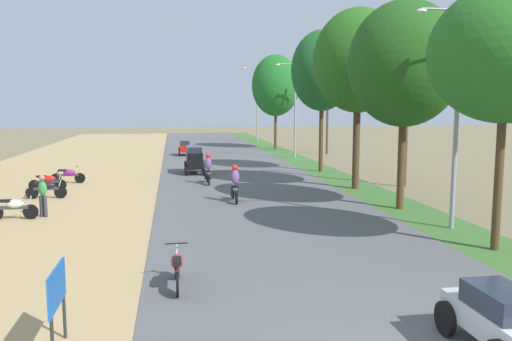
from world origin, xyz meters
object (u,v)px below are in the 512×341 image
(motorbike_ahead_fourth, at_px, (208,169))
(street_signboard, at_px, (57,293))
(car_hatchback_red, at_px, (185,147))
(median_tree_nearest, at_px, (506,54))
(parked_motorbike_second, at_px, (47,188))
(car_van_black, at_px, (194,158))
(motorbike_ahead_third, at_px, (235,184))
(car_sedan_silver, at_px, (498,317))
(median_tree_third, at_px, (358,61))
(streetlamp_mid, at_px, (295,103))
(motorbike_ahead_second, at_px, (177,266))
(parked_motorbike_fourth, at_px, (68,174))
(median_tree_fifth, at_px, (276,86))
(parked_motorbike_nearest, at_px, (14,207))
(utility_pole_far, at_px, (328,96))
(pedestrian_on_shoulder, at_px, (43,194))
(streetlamp_far, at_px, (257,99))
(parked_motorbike_third, at_px, (48,181))
(streetlamp_near, at_px, (457,102))
(utility_pole_near, at_px, (407,97))
(median_tree_second, at_px, (405,64))
(median_tree_fourth, at_px, (322,71))

(motorbike_ahead_fourth, bearing_deg, street_signboard, -101.66)
(car_hatchback_red, bearing_deg, median_tree_nearest, -74.33)
(parked_motorbike_second, relative_size, street_signboard, 1.20)
(car_van_black, relative_size, motorbike_ahead_third, 1.34)
(car_sedan_silver, bearing_deg, median_tree_third, 78.00)
(streetlamp_mid, relative_size, motorbike_ahead_second, 4.15)
(parked_motorbike_fourth, bearing_deg, median_tree_third, -15.38)
(parked_motorbike_fourth, xyz_separation_m, motorbike_ahead_fourth, (7.45, -1.46, 0.30))
(median_tree_fifth, bearing_deg, parked_motorbike_nearest, -118.44)
(utility_pole_far, bearing_deg, pedestrian_on_shoulder, -128.18)
(streetlamp_far, bearing_deg, motorbike_ahead_third, -100.67)
(median_tree_nearest, distance_m, car_sedan_silver, 8.77)
(parked_motorbike_third, distance_m, streetlamp_near, 19.22)
(pedestrian_on_shoulder, relative_size, utility_pole_near, 0.18)
(streetlamp_near, relative_size, motorbike_ahead_second, 4.18)
(parked_motorbike_third, distance_m, median_tree_second, 17.67)
(parked_motorbike_second, bearing_deg, median_tree_second, -17.42)
(pedestrian_on_shoulder, xyz_separation_m, streetlamp_mid, (14.44, 19.66, 3.42))
(parked_motorbike_nearest, xyz_separation_m, streetlamp_near, (15.41, -3.78, 3.86))
(parked_motorbike_fourth, xyz_separation_m, median_tree_fifth, (15.29, 19.75, 5.48))
(utility_pole_far, height_order, motorbike_ahead_third, utility_pole_far)
(utility_pole_near, bearing_deg, median_tree_nearest, -102.53)
(parked_motorbike_second, height_order, motorbike_ahead_third, motorbike_ahead_third)
(pedestrian_on_shoulder, height_order, median_tree_second, median_tree_second)
(median_tree_third, xyz_separation_m, streetlamp_near, (0.37, -8.73, -2.03))
(median_tree_nearest, relative_size, utility_pole_far, 0.80)
(median_tree_second, bearing_deg, streetlamp_near, -84.62)
(streetlamp_near, relative_size, motorbike_ahead_third, 4.18)
(pedestrian_on_shoulder, xyz_separation_m, motorbike_ahead_fourth, (6.76, 7.21, -0.11))
(median_tree_second, relative_size, streetlamp_far, 0.99)
(parked_motorbike_third, relative_size, streetlamp_mid, 0.24)
(motorbike_ahead_second, bearing_deg, car_van_black, 86.47)
(streetlamp_near, height_order, motorbike_ahead_third, streetlamp_near)
(parked_motorbike_third, height_order, median_tree_nearest, median_tree_nearest)
(parked_motorbike_second, bearing_deg, streetlamp_far, 66.06)
(street_signboard, distance_m, median_tree_fourth, 26.13)
(median_tree_nearest, distance_m, car_hatchback_red, 31.46)
(pedestrian_on_shoulder, bearing_deg, car_sedan_silver, -51.22)
(motorbike_ahead_third, bearing_deg, utility_pole_near, 19.29)
(median_tree_second, xyz_separation_m, motorbike_ahead_third, (-6.55, 2.44, -5.06))
(motorbike_ahead_third, bearing_deg, median_tree_fourth, 55.43)
(streetlamp_mid, relative_size, car_hatchback_red, 3.73)
(streetlamp_near, bearing_deg, parked_motorbike_third, 146.30)
(median_tree_second, distance_m, streetlamp_far, 38.96)
(utility_pole_far, bearing_deg, street_signboard, -113.74)
(median_tree_second, height_order, streetlamp_mid, median_tree_second)
(street_signboard, relative_size, utility_pole_near, 0.17)
(car_hatchback_red, height_order, motorbike_ahead_third, motorbike_ahead_third)
(median_tree_nearest, xyz_separation_m, median_tree_fourth, (-0.09, 18.29, 0.63))
(motorbike_ahead_second, bearing_deg, utility_pole_far, 67.49)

